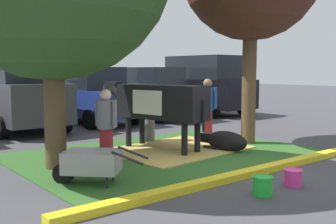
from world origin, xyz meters
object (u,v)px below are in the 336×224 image
at_px(person_handler, 106,127).
at_px(bucket_green, 263,185).
at_px(calf_lying, 225,141).
at_px(person_visitor_near, 208,108).
at_px(hatchback_white, 153,93).
at_px(wheelbarrow, 91,162).
at_px(person_visitor_far, 150,111).
at_px(suv_dark_grey, 15,90).
at_px(suv_black, 203,85).
at_px(cow_holstein, 158,102).
at_px(sedan_blue, 92,96).
at_px(bucket_pink, 293,177).

height_order(person_handler, bucket_green, person_handler).
bearing_deg(bucket_green, calf_lying, 52.62).
bearing_deg(person_visitor_near, person_handler, -166.57).
distance_m(person_visitor_near, bucket_green, 4.70).
bearing_deg(calf_lying, bucket_green, -127.38).
xyz_separation_m(calf_lying, hatchback_white, (2.68, 6.46, 0.75)).
bearing_deg(wheelbarrow, person_visitor_far, 40.23).
relative_size(wheelbarrow, bucket_green, 4.19).
height_order(suv_dark_grey, suv_black, same).
distance_m(cow_holstein, suv_black, 8.46).
relative_size(cow_holstein, person_visitor_far, 2.01).
bearing_deg(cow_holstein, hatchback_white, 54.37).
distance_m(person_visitor_near, wheelbarrow, 4.69).
xyz_separation_m(person_visitor_far, sedan_blue, (0.71, 4.52, 0.17)).
bearing_deg(cow_holstein, calf_lying, -43.64).
xyz_separation_m(bucket_pink, sedan_blue, (1.37, 9.41, 0.84)).
height_order(cow_holstein, suv_dark_grey, suv_dark_grey).
bearing_deg(bucket_pink, bucket_green, -178.93).
bearing_deg(sedan_blue, person_visitor_far, -98.96).
xyz_separation_m(person_visitor_near, suv_dark_grey, (-3.16, 5.49, 0.36)).
xyz_separation_m(cow_holstein, calf_lying, (1.16, -1.10, -0.91)).
height_order(person_handler, suv_black, suv_black).
xyz_separation_m(person_visitor_near, bucket_pink, (-1.77, -3.84, -0.76)).
distance_m(calf_lying, suv_black, 8.47).
relative_size(calf_lying, hatchback_white, 0.30).
bearing_deg(sedan_blue, cow_holstein, -102.55).
relative_size(bucket_green, bucket_pink, 1.02).
bearing_deg(hatchback_white, person_visitor_far, -127.61).
relative_size(person_visitor_near, bucket_green, 5.23).
bearing_deg(bucket_pink, calf_lying, 64.79).
xyz_separation_m(person_visitor_far, hatchback_white, (3.31, 4.30, 0.17)).
bearing_deg(wheelbarrow, bucket_green, -50.82).
distance_m(calf_lying, person_handler, 3.14).
bearing_deg(person_visitor_near, person_visitor_far, 136.72).
height_order(cow_holstein, person_visitor_near, person_visitor_near).
relative_size(cow_holstein, bucket_pink, 9.80).
relative_size(calf_lying, wheelbarrow, 0.98).
distance_m(suv_dark_grey, sedan_blue, 2.78).
relative_size(calf_lying, person_visitor_far, 0.86).
height_order(wheelbarrow, hatchback_white, hatchback_white).
relative_size(cow_holstein, person_handler, 2.00).
xyz_separation_m(bucket_green, hatchback_white, (4.78, 9.20, 0.83)).
xyz_separation_m(bucket_green, sedan_blue, (2.18, 9.42, 0.83)).
xyz_separation_m(wheelbarrow, sedan_blue, (3.95, 7.25, 0.60)).
relative_size(cow_holstein, suv_black, 0.67).
relative_size(bucket_green, hatchback_white, 0.07).
height_order(suv_dark_grey, hatchback_white, suv_dark_grey).
xyz_separation_m(sedan_blue, hatchback_white, (2.60, -0.22, 0.00)).
distance_m(person_handler, person_visitor_near, 3.66).
xyz_separation_m(person_handler, sedan_blue, (3.16, 6.42, 0.16)).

